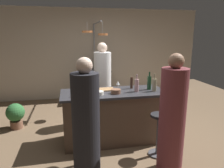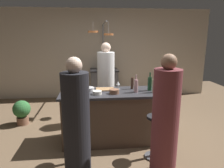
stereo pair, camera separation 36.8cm
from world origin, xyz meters
name	(u,v)px [view 1 (the left image)]	position (x,y,z in m)	size (l,w,h in m)	color
ground_plane	(114,139)	(0.00, 0.00, 0.00)	(9.00, 9.00, 0.00)	brown
back_wall	(94,54)	(0.00, 2.85, 1.30)	(6.40, 0.16, 2.60)	#BCAD99
kitchen_island	(114,116)	(0.00, 0.00, 0.45)	(1.80, 0.72, 0.90)	brown
stove_range	(96,85)	(0.00, 2.45, 0.45)	(0.80, 0.64, 0.89)	#47474C
chef	(103,86)	(-0.06, 0.87, 0.79)	(0.36, 0.36, 1.70)	white
bar_stool_right	(158,133)	(0.57, -0.62, 0.38)	(0.28, 0.28, 0.68)	#4C4C51
guest_right	(172,120)	(0.57, -1.02, 0.76)	(0.34, 0.34, 1.63)	brown
bar_stool_left	(86,140)	(-0.54, -0.62, 0.38)	(0.28, 0.28, 0.68)	#4C4C51
guest_left	(86,127)	(-0.56, -1.00, 0.74)	(0.34, 0.34, 1.60)	black
overhead_pot_rack	(95,44)	(-0.06, 2.01, 1.62)	(0.58, 1.42, 2.17)	gray
potted_plant	(16,114)	(-1.83, 0.86, 0.30)	(0.36, 0.36, 0.52)	brown
cutting_board	(105,89)	(-0.13, 0.14, 0.91)	(0.32, 0.22, 0.02)	#997047
pepper_mill	(132,83)	(0.36, 0.16, 1.01)	(0.05, 0.05, 0.21)	#382319
wine_bottle_green	(149,83)	(0.65, 0.02, 1.02)	(0.07, 0.07, 0.32)	#193D23
wine_bottle_rose	(137,85)	(0.38, -0.08, 1.01)	(0.07, 0.07, 0.30)	#B78C8E
wine_bottle_white	(154,85)	(0.69, -0.11, 1.02)	(0.07, 0.07, 0.30)	gray
wine_glass_near_right_guest	(118,83)	(0.11, 0.15, 1.01)	(0.07, 0.07, 0.15)	silver
wine_glass_by_chef	(76,90)	(-0.65, -0.18, 1.01)	(0.07, 0.07, 0.15)	silver
mixing_bowl_steel	(89,90)	(-0.41, 0.08, 0.93)	(0.18, 0.18, 0.07)	#B7B7BC
mixing_bowl_wooden	(116,91)	(0.01, -0.12, 0.94)	(0.16, 0.16, 0.07)	brown
mixing_bowl_ceramic	(99,93)	(-0.27, -0.13, 0.93)	(0.15, 0.15, 0.06)	silver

